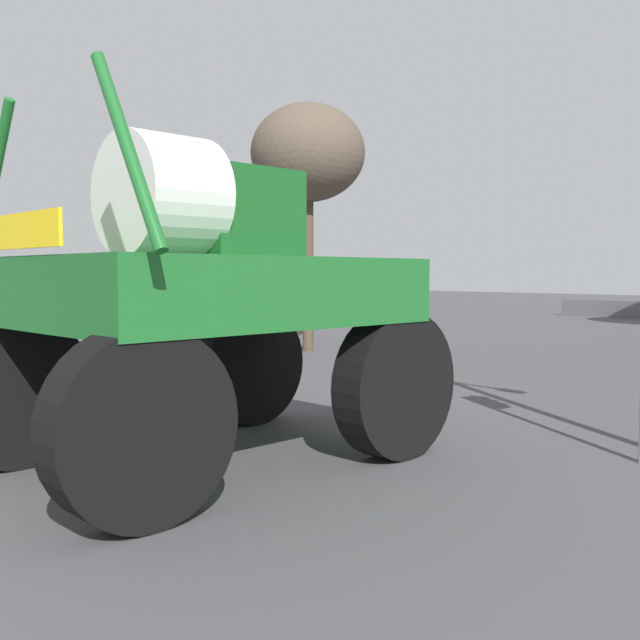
% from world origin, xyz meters
% --- Properties ---
extents(ground_plane, '(120.00, 120.00, 0.00)m').
position_xyz_m(ground_plane, '(0.00, 18.00, 0.00)').
color(ground_plane, '#424244').
extents(oversize_sprayer, '(4.25, 5.60, 4.33)m').
position_xyz_m(oversize_sprayer, '(0.84, 5.32, 1.95)').
color(oversize_sprayer, black).
rests_on(oversize_sprayer, ground).
extents(traffic_signal_near_left, '(0.24, 0.54, 4.19)m').
position_xyz_m(traffic_signal_near_left, '(-5.20, 9.41, 3.05)').
color(traffic_signal_near_left, '#A8AAAF').
rests_on(traffic_signal_near_left, ground).
extents(bare_tree_left, '(3.40, 3.40, 7.35)m').
position_xyz_m(bare_tree_left, '(-8.07, 14.72, 5.85)').
color(bare_tree_left, '#473828').
rests_on(bare_tree_left, ground).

